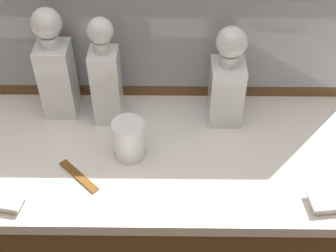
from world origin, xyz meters
The scene contains 6 objects.
dresser centered at (0.00, 0.00, 0.41)m, with size 1.40×0.49×0.82m.
crystal_decanter_right centered at (-0.16, 0.12, 0.95)m, with size 0.07×0.07×0.31m.
crystal_decanter_far_left centered at (0.15, 0.12, 0.94)m, with size 0.09×0.09×0.29m.
crystal_decanter_left centered at (-0.30, 0.15, 0.95)m, with size 0.09×0.09×0.32m.
crystal_tumbler_far_left centered at (-0.10, -0.02, 0.87)m, with size 0.08×0.08×0.10m.
tortoiseshell_comb centered at (-0.22, -0.10, 0.82)m, with size 0.11×0.11×0.01m.
Camera 1 is at (0.01, -0.83, 1.68)m, focal length 49.13 mm.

